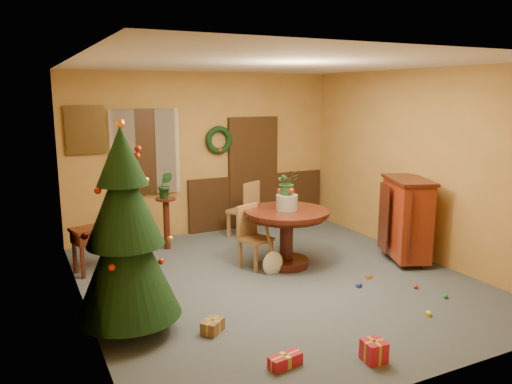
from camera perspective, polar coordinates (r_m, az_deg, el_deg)
room_envelope at (r=9.18m, az=-4.53°, el=2.32°), size 5.50×5.50×5.50m
dining_table at (r=7.37m, az=3.51°, el=-4.02°), size 1.24×1.24×0.85m
urn at (r=7.28m, az=3.55°, el=-1.20°), size 0.31×0.31×0.23m
centerpiece_plant at (r=7.22m, az=3.57°, el=1.11°), size 0.33×0.29×0.37m
chair_near at (r=7.37m, az=-0.44°, el=-4.83°), size 0.51×0.51×0.92m
chair_far at (r=8.83m, az=-1.13°, el=-1.80°), size 0.60×0.60×1.01m
guitar at (r=7.10m, az=1.95°, el=-6.46°), size 0.36×0.51×0.74m
plant_stand at (r=8.31m, az=-10.21°, el=-2.88°), size 0.33×0.33×0.86m
stand_plant at (r=8.19m, az=-10.34°, el=0.80°), size 0.29×0.26×0.44m
christmas_tree at (r=5.38m, az=-14.69°, el=-4.77°), size 1.11×1.11×2.29m
writing_desk at (r=7.53m, az=-17.50°, el=-4.93°), size 0.83×0.57×0.67m
sideboard at (r=7.90m, az=16.84°, el=-2.78°), size 0.87×1.13×1.28m
gift_b at (r=5.15m, az=13.32°, el=-17.27°), size 0.22×0.22×0.21m
gift_c at (r=5.59m, az=-4.98°, el=-15.01°), size 0.30×0.29×0.14m
gift_d at (r=4.97m, az=3.37°, el=-18.68°), size 0.35×0.19×0.12m
toy_a at (r=6.88m, az=11.69°, el=-10.41°), size 0.09×0.08×0.05m
toy_b at (r=6.83m, az=20.88°, el=-11.07°), size 0.06×0.06×0.06m
toy_c at (r=6.27m, az=19.08°, el=-13.03°), size 0.09×0.09×0.05m
toy_d at (r=7.01m, az=17.80°, el=-10.27°), size 0.06×0.06×0.06m
toy_e at (r=7.20m, az=12.80°, el=-9.45°), size 0.08×0.05×0.05m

